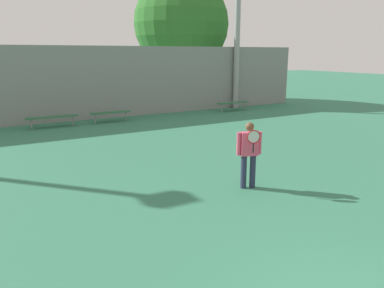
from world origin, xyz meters
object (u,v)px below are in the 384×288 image
object	(u,v)px
tennis_player	(249,151)
bench_courtside_near	(111,113)
light_pole_near_left	(238,21)
bench_adjacent_court	(233,103)
tree_green_broad	(181,24)
bench_by_gate	(52,117)

from	to	relation	value
tennis_player	bench_courtside_near	bearing A→B (deg)	109.76
tennis_player	light_pole_near_left	bearing A→B (deg)	74.24
bench_adjacent_court	light_pole_near_left	world-z (taller)	light_pole_near_left
tennis_player	light_pole_near_left	xyz separation A→B (m)	(7.70, 11.01, 3.97)
tennis_player	light_pole_near_left	world-z (taller)	light_pole_near_left
bench_adjacent_court	tennis_player	bearing A→B (deg)	-124.33
tennis_player	bench_adjacent_court	distance (m)	12.20
tennis_player	bench_courtside_near	xyz separation A→B (m)	(-0.09, 10.07, -0.47)
tennis_player	bench_adjacent_court	world-z (taller)	tennis_player
bench_courtside_near	bench_adjacent_court	world-z (taller)	same
bench_adjacent_court	light_pole_near_left	xyz separation A→B (m)	(0.83, 0.94, 4.44)
tennis_player	bench_adjacent_court	bearing A→B (deg)	74.90
bench_adjacent_court	tree_green_broad	size ratio (longest dim) A/B	0.24
light_pole_near_left	tree_green_broad	world-z (taller)	light_pole_near_left
bench_courtside_near	bench_adjacent_court	distance (m)	6.97
light_pole_near_left	tennis_player	bearing A→B (deg)	-124.99
bench_courtside_near	bench_by_gate	world-z (taller)	same
bench_adjacent_court	tree_green_broad	world-z (taller)	tree_green_broad
bench_courtside_near	bench_adjacent_court	size ratio (longest dim) A/B	0.96
bench_adjacent_court	bench_by_gate	distance (m)	9.54
bench_by_gate	light_pole_near_left	distance (m)	11.32
tennis_player	tree_green_broad	distance (m)	17.72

